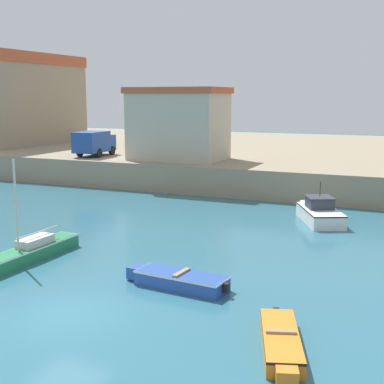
% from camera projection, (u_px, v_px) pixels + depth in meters
% --- Properties ---
extents(ground_plane, '(200.00, 200.00, 0.00)m').
position_uv_depth(ground_plane, '(66.00, 314.00, 18.48)').
color(ground_plane, '#2D667A').
extents(quay_seawall, '(120.00, 40.00, 2.20)m').
position_uv_depth(quay_seawall, '(310.00, 157.00, 56.58)').
color(quay_seawall, gray).
rests_on(quay_seawall, ground).
extents(dinghy_blue_0, '(4.48, 1.66, 0.67)m').
position_uv_depth(dinghy_blue_0, '(179.00, 279.00, 21.01)').
color(dinghy_blue_0, '#284C9E').
rests_on(dinghy_blue_0, ground).
extents(dinghy_orange_1, '(2.19, 4.24, 0.59)m').
position_uv_depth(dinghy_orange_1, '(281.00, 341.00, 15.78)').
color(dinghy_orange_1, orange).
rests_on(dinghy_orange_1, ground).
extents(sailboat_green_2, '(1.34, 6.80, 4.74)m').
position_uv_depth(sailboat_green_2, '(26.00, 253.00, 24.28)').
color(sailboat_green_2, '#237A4C').
rests_on(sailboat_green_2, ground).
extents(motorboat_white_5, '(3.63, 5.38, 2.42)m').
position_uv_depth(motorboat_white_5, '(319.00, 212.00, 32.12)').
color(motorboat_white_5, white).
rests_on(motorboat_white_5, ground).
extents(church, '(14.64, 14.93, 16.73)m').
position_uv_depth(church, '(1.00, 93.00, 60.15)').
color(church, gray).
rests_on(church, quay_seawall).
extents(harbor_shed_mid_row, '(7.86, 5.36, 5.99)m').
position_uv_depth(harbor_shed_mid_row, '(179.00, 123.00, 44.69)').
color(harbor_shed_mid_row, '#BCB29E').
rests_on(harbor_shed_mid_row, quay_seawall).
extents(truck_on_quay, '(2.34, 4.40, 2.20)m').
position_uv_depth(truck_on_quay, '(94.00, 142.00, 47.51)').
color(truck_on_quay, '#234793').
rests_on(truck_on_quay, quay_seawall).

